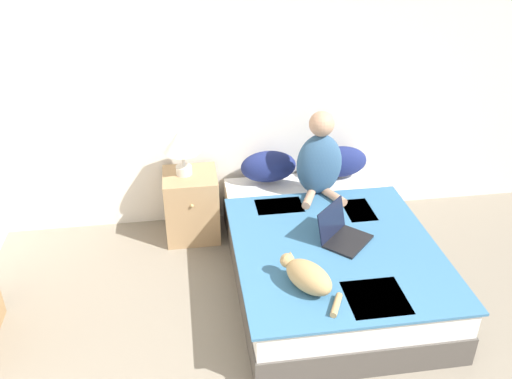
{
  "coord_description": "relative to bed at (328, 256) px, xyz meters",
  "views": [
    {
      "loc": [
        -0.85,
        -1.12,
        2.81
      ],
      "look_at": [
        -0.33,
        2.39,
        0.8
      ],
      "focal_mm": 38.0,
      "sensor_mm": 36.0,
      "label": 1
    }
  ],
  "objects": [
    {
      "name": "bed",
      "position": [
        0.0,
        0.0,
        0.0
      ],
      "size": [
        1.51,
        2.08,
        0.45
      ],
      "color": "#4C4742",
      "rests_on": "ground_plane"
    },
    {
      "name": "pillow_near",
      "position": [
        -0.33,
        0.9,
        0.37
      ],
      "size": [
        0.5,
        0.24,
        0.29
      ],
      "color": "navy",
      "rests_on": "bed"
    },
    {
      "name": "laptop_open",
      "position": [
        0.06,
        -0.11,
        0.29
      ],
      "size": [
        0.47,
        0.47,
        0.27
      ],
      "rotation": [
        0.0,
        0.0,
        0.79
      ],
      "color": "black",
      "rests_on": "bed"
    },
    {
      "name": "person_sitting",
      "position": [
        0.06,
        0.61,
        0.55
      ],
      "size": [
        0.39,
        0.38,
        0.75
      ],
      "color": "#33567A",
      "rests_on": "bed"
    },
    {
      "name": "cat_tabby",
      "position": [
        -0.32,
        -0.62,
        0.33
      ],
      "size": [
        0.38,
        0.53,
        0.2
      ],
      "rotation": [
        0.0,
        0.0,
        2.15
      ],
      "color": "tan",
      "rests_on": "bed"
    },
    {
      "name": "table_lamp",
      "position": [
        -1.08,
        0.83,
        0.7
      ],
      "size": [
        0.31,
        0.31,
        0.44
      ],
      "color": "beige",
      "rests_on": "nightstand"
    },
    {
      "name": "nightstand",
      "position": [
        -1.04,
        0.81,
        0.08
      ],
      "size": [
        0.47,
        0.48,
        0.61
      ],
      "color": "tan",
      "rests_on": "ground_plane"
    },
    {
      "name": "pillow_far",
      "position": [
        0.33,
        0.9,
        0.37
      ],
      "size": [
        0.5,
        0.24,
        0.29
      ],
      "color": "navy",
      "rests_on": "bed"
    },
    {
      "name": "wall_back",
      "position": [
        -0.22,
        1.11,
        1.05
      ],
      "size": [
        6.03,
        0.05,
        2.55
      ],
      "color": "silver",
      "rests_on": "ground_plane"
    }
  ]
}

